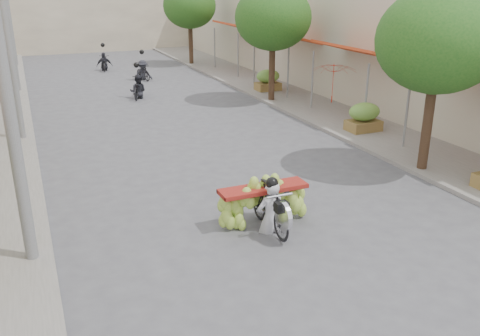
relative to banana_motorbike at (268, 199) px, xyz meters
name	(u,v)px	position (x,y,z in m)	size (l,w,h in m)	color
ground	(344,280)	(0.40, -2.52, -0.73)	(120.00, 120.00, 0.00)	#535257
sidewalk_right	(291,94)	(7.40, 12.48, -0.67)	(4.00, 60.00, 0.12)	gray
shophouse_row_right	(392,31)	(12.39, 11.48, 2.27)	(9.77, 40.00, 6.00)	beige
far_building	(81,4)	(0.40, 35.48, 2.77)	(20.00, 6.00, 7.00)	#BDAF96
utility_pole_near	(1,60)	(-5.00, 0.48, 3.30)	(0.60, 0.24, 8.00)	slate
utility_pole_mid	(5,23)	(-5.00, 9.48, 3.30)	(0.60, 0.24, 8.00)	slate
utility_pole_far	(6,9)	(-5.00, 18.48, 3.30)	(0.60, 0.24, 8.00)	slate
utility_pole_back	(7,2)	(-5.00, 27.48, 3.30)	(0.60, 0.24, 8.00)	slate
street_tree_near	(438,41)	(5.80, 1.48, 3.06)	(3.40, 3.40, 5.25)	#3A2719
street_tree_mid	(273,18)	(5.80, 11.48, 3.06)	(3.40, 3.40, 5.25)	#3A2719
street_tree_far	(190,6)	(5.80, 23.48, 3.06)	(3.40, 3.40, 5.25)	#3A2719
produce_crate_mid	(364,115)	(6.60, 5.48, -0.01)	(1.20, 0.88, 1.16)	brown
produce_crate_far	(268,78)	(6.60, 13.48, -0.01)	(1.20, 0.88, 1.16)	brown
banana_motorbike	(268,199)	(0.00, 0.00, 0.00)	(2.20, 1.93, 2.21)	black
market_umbrella	(335,63)	(6.33, 7.19, 1.65)	(1.92, 1.92, 1.55)	#B32A17
pedestrian	(268,72)	(6.64, 13.62, 0.27)	(0.90, 0.57, 1.75)	silver
bg_motorbike_a	(138,83)	(0.29, 14.77, 0.00)	(1.25, 1.84, 1.95)	black
bg_motorbike_b	(143,65)	(1.58, 19.29, 0.15)	(1.17, 1.58, 1.95)	black
bg_motorbike_c	(104,58)	(0.09, 23.47, 0.08)	(1.05, 1.65, 1.95)	black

